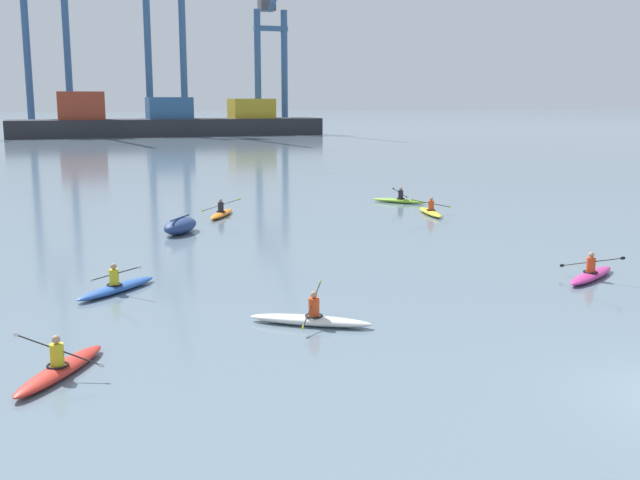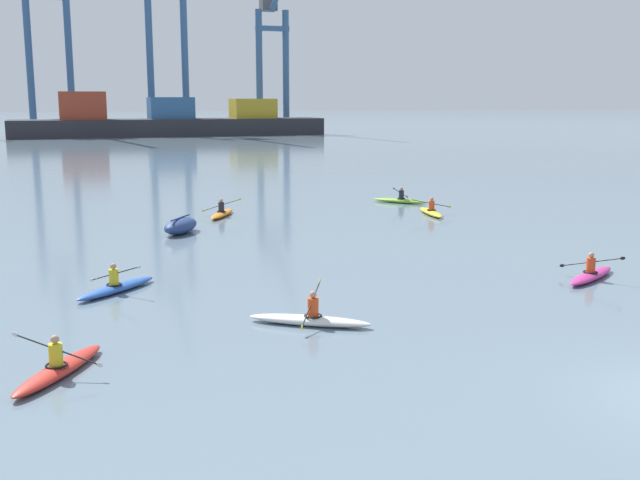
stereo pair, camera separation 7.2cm
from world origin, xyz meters
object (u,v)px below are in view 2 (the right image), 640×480
object	(u,v)px
gantry_crane_west_mid	(47,24)
kayak_red	(59,368)
gantry_crane_east	(273,47)
kayak_yellow	(431,212)
kayak_orange	(222,213)
kayak_white	(310,319)
kayak_magenta	(591,274)
kayak_lime	(400,200)
container_barge	(169,122)
kayak_blue	(116,287)
capsized_dinghy	(181,226)
gantry_crane_east_mid	(167,21)

from	to	relation	value
gantry_crane_west_mid	kayak_red	distance (m)	126.91
gantry_crane_east	kayak_yellow	bearing A→B (deg)	-101.16
kayak_orange	kayak_white	xyz separation A→B (m)	(-1.80, -19.96, 0.00)
kayak_yellow	kayak_red	size ratio (longest dim) A/B	1.08
kayak_magenta	kayak_lime	size ratio (longest dim) A/B	1.09
container_barge	kayak_blue	distance (m)	107.41
kayak_lime	kayak_blue	bearing A→B (deg)	-137.12
kayak_yellow	kayak_white	xyz separation A→B (m)	(-12.42, -16.90, 0.00)
kayak_blue	kayak_orange	xyz separation A→B (m)	(6.48, 14.55, 0.00)
gantry_crane_east	kayak_blue	bearing A→B (deg)	-108.22
capsized_dinghy	kayak_orange	world-z (taller)	kayak_orange
container_barge	gantry_crane_east_mid	world-z (taller)	gantry_crane_east_mid
container_barge	gantry_crane_east	size ratio (longest dim) A/B	1.71
gantry_crane_east_mid	capsized_dinghy	bearing A→B (deg)	-97.97
gantry_crane_east	kayak_lime	size ratio (longest dim) A/B	10.22
capsized_dinghy	kayak_white	bearing A→B (deg)	-86.16
kayak_white	kayak_lime	xyz separation A→B (m)	(12.85, 21.68, 0.00)
gantry_crane_east_mid	kayak_blue	size ratio (longest dim) A/B	13.05
kayak_magenta	kayak_lime	world-z (taller)	kayak_lime
capsized_dinghy	kayak_white	size ratio (longest dim) A/B	0.87
kayak_blue	capsized_dinghy	bearing A→B (deg)	70.25
kayak_white	kayak_lime	world-z (taller)	kayak_white
capsized_dinghy	container_barge	bearing A→B (deg)	82.18
kayak_yellow	kayak_red	xyz separation A→B (m)	(-18.87, -18.68, 0.00)
container_barge	kayak_yellow	distance (m)	94.60
gantry_crane_west_mid	kayak_blue	distance (m)	119.81
container_barge	capsized_dinghy	xyz separation A→B (m)	(-13.18, -95.95, -2.02)
kayak_blue	kayak_orange	world-z (taller)	kayak_orange
gantry_crane_east	kayak_lime	distance (m)	99.24
kayak_magenta	kayak_red	distance (m)	17.56
container_barge	kayak_magenta	size ratio (longest dim) A/B	16.01
gantry_crane_west_mid	kayak_magenta	xyz separation A→B (m)	(16.95, -121.86, -18.60)
kayak_magenta	kayak_orange	xyz separation A→B (m)	(-8.91, 18.06, 0.00)
gantry_crane_east_mid	kayak_blue	bearing A→B (deg)	-99.07
kayak_orange	capsized_dinghy	bearing A→B (deg)	-122.69
kayak_orange	kayak_lime	size ratio (longest dim) A/B	1.11
kayak_yellow	kayak_white	bearing A→B (deg)	-126.32
container_barge	kayak_magenta	xyz separation A→B (m)	(-1.42, -109.57, -2.19)
capsized_dinghy	kayak_orange	bearing A→B (deg)	57.31
container_barge	kayak_magenta	distance (m)	109.61
kayak_white	kayak_lime	size ratio (longest dim) A/B	1.08
kayak_white	container_barge	bearing A→B (deg)	83.79
gantry_crane_west_mid	kayak_orange	size ratio (longest dim) A/B	12.00
gantry_crane_west_mid	kayak_red	xyz separation A→B (m)	(-0.22, -125.54, -18.60)
capsized_dinghy	kayak_blue	size ratio (longest dim) A/B	0.96
capsized_dinghy	kayak_white	distance (m)	15.56
kayak_orange	kayak_blue	bearing A→B (deg)	-114.00
kayak_blue	kayak_white	size ratio (longest dim) A/B	0.91
kayak_white	gantry_crane_east	bearing A→B (deg)	74.66
gantry_crane_east_mid	gantry_crane_east	distance (m)	19.46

